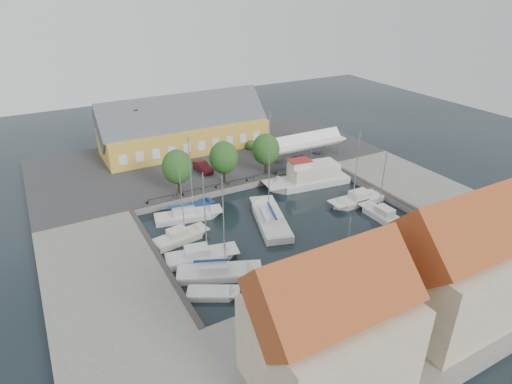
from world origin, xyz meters
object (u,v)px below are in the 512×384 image
center_sailboat (271,220)px  launch_sw (212,295)px  tent_canopy (305,142)px  west_boat_d (217,273)px  car_red (202,167)px  east_boat_c (382,216)px  warehouse (181,130)px  launch_nw (197,207)px  east_boat_b (357,201)px  trawler (309,178)px  west_boat_c (200,257)px  west_boat_b (180,238)px  west_boat_a (187,216)px  car_silver (260,125)px

center_sailboat → launch_sw: center_sailboat is taller
tent_canopy → west_boat_d: 33.41m
car_red → east_boat_c: 28.04m
tent_canopy → east_boat_c: bearing=-95.2°
warehouse → tent_canopy: size_ratio=2.04×
car_red → launch_nw: car_red is taller
east_boat_b → launch_nw: size_ratio=2.31×
tent_canopy → center_sailboat: 21.29m
trawler → east_boat_b: size_ratio=1.22×
car_red → center_sailboat: (2.11, -17.42, -1.40)m
west_boat_c → west_boat_d: size_ratio=0.92×
west_boat_b → west_boat_d: bearing=-82.7°
east_boat_b → launch_sw: bearing=-162.1°
car_red → west_boat_b: bearing=-127.9°
car_red → west_boat_c: bearing=-120.1°
west_boat_a → launch_nw: 3.04m
car_silver → east_boat_c: bearing=168.9°
west_boat_a → launch_sw: size_ratio=2.13×
car_silver → west_boat_c: 44.20m
car_red → east_boat_c: (15.47, -23.34, -1.50)m
east_boat_c → launch_nw: (-20.04, 14.29, -0.17)m
trawler → west_boat_c: size_ratio=1.24×
tent_canopy → west_boat_a: west_boat_a is taller
warehouse → east_boat_c: 37.56m
trawler → east_boat_c: 13.25m
east_boat_b → east_boat_c: bearing=-90.7°
west_boat_b → launch_nw: 8.22m
west_boat_c → center_sailboat: bearing=15.8°
trawler → east_boat_b: (2.41, -8.12, -0.76)m
east_boat_b → west_boat_c: (-24.26, -2.05, 0.00)m
warehouse → launch_nw: bearing=-104.8°
west_boat_a → east_boat_b: bearing=-18.1°
car_red → east_boat_b: 24.15m
car_silver → trawler: 25.21m
launch_nw → tent_canopy: bearing=15.7°
warehouse → car_red: bearing=-93.8°
center_sailboat → east_boat_c: size_ratio=1.57×
west_boat_a → center_sailboat: bearing=-35.2°
trawler → east_boat_c: size_ratio=1.44×
launch_sw → west_boat_b: bearing=86.6°
car_silver → car_red: (-18.50, -14.30, 0.11)m
car_silver → center_sailboat: center_sailboat is taller
warehouse → east_boat_b: (14.80, -29.39, -4.17)m
launch_nw → west_boat_c: bearing=-110.0°
east_boat_b → east_boat_c: (-0.06, -4.90, -0.00)m
car_red → tent_canopy: bearing=-16.6°
center_sailboat → west_boat_b: (-11.50, 1.70, -0.10)m
west_boat_b → west_boat_c: 4.81m
launch_sw → launch_nw: 18.47m
car_silver → west_boat_d: (-26.82, -38.34, -1.37)m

